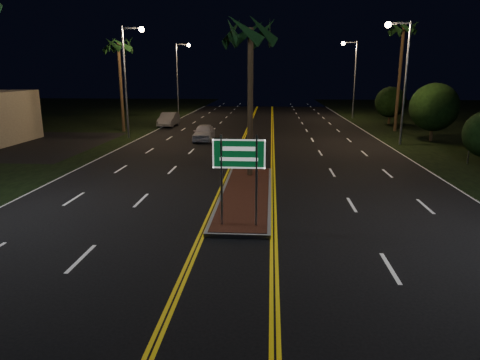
# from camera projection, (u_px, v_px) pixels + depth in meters

# --- Properties ---
(ground) EXTENTS (120.00, 120.00, 0.00)m
(ground) POSITION_uv_depth(u_px,v_px,m) (232.00, 263.00, 12.39)
(ground) COLOR black
(ground) RESTS_ON ground
(median_island) EXTENTS (2.25, 10.25, 0.17)m
(median_island) POSITION_uv_depth(u_px,v_px,m) (246.00, 194.00, 19.15)
(median_island) COLOR gray
(median_island) RESTS_ON ground
(highway_sign) EXTENTS (1.80, 0.08, 3.20)m
(highway_sign) POSITION_uv_depth(u_px,v_px,m) (239.00, 162.00, 14.52)
(highway_sign) COLOR gray
(highway_sign) RESTS_ON ground
(streetlight_left_mid) EXTENTS (1.91, 0.44, 9.00)m
(streetlight_left_mid) POSITION_uv_depth(u_px,v_px,m) (129.00, 69.00, 34.98)
(streetlight_left_mid) COLOR gray
(streetlight_left_mid) RESTS_ON ground
(streetlight_left_far) EXTENTS (1.91, 0.44, 9.00)m
(streetlight_left_far) POSITION_uv_depth(u_px,v_px,m) (180.00, 71.00, 54.33)
(streetlight_left_far) COLOR gray
(streetlight_left_far) RESTS_ON ground
(streetlight_right_mid) EXTENTS (1.91, 0.44, 9.00)m
(streetlight_right_mid) POSITION_uv_depth(u_px,v_px,m) (401.00, 69.00, 31.56)
(streetlight_right_mid) COLOR gray
(streetlight_right_mid) RESTS_ON ground
(streetlight_right_far) EXTENTS (1.91, 0.44, 9.00)m
(streetlight_right_far) POSITION_uv_depth(u_px,v_px,m) (352.00, 70.00, 50.91)
(streetlight_right_far) COLOR gray
(streetlight_right_far) RESTS_ON ground
(palm_median) EXTENTS (2.40, 2.40, 8.30)m
(palm_median) POSITION_uv_depth(u_px,v_px,m) (251.00, 32.00, 20.78)
(palm_median) COLOR #382819
(palm_median) RESTS_ON ground
(palm_left_far) EXTENTS (2.40, 2.40, 8.80)m
(palm_left_far) POSITION_uv_depth(u_px,v_px,m) (118.00, 46.00, 38.50)
(palm_left_far) COLOR #382819
(palm_left_far) RESTS_ON ground
(palm_right_far) EXTENTS (2.40, 2.40, 10.30)m
(palm_right_far) POSITION_uv_depth(u_px,v_px,m) (404.00, 30.00, 38.30)
(palm_right_far) COLOR #382819
(palm_right_far) RESTS_ON ground
(shrub_mid) EXTENTS (3.78, 3.78, 4.62)m
(shrub_mid) POSITION_uv_depth(u_px,v_px,m) (434.00, 107.00, 33.97)
(shrub_mid) COLOR #382819
(shrub_mid) RESTS_ON ground
(shrub_far) EXTENTS (3.24, 3.24, 3.96)m
(shrub_far) POSITION_uv_depth(u_px,v_px,m) (391.00, 102.00, 45.69)
(shrub_far) COLOR #382819
(shrub_far) RESTS_ON ground
(car_near) EXTENTS (2.11, 4.68, 1.54)m
(car_near) POSITION_uv_depth(u_px,v_px,m) (204.00, 131.00, 34.73)
(car_near) COLOR white
(car_near) RESTS_ON ground
(car_far) EXTENTS (2.11, 4.90, 1.63)m
(car_far) POSITION_uv_depth(u_px,v_px,m) (169.00, 118.00, 44.16)
(car_far) COLOR #9A9BA3
(car_far) RESTS_ON ground
(warning_sign) EXTENTS (0.95, 0.24, 2.32)m
(warning_sign) POSITION_uv_depth(u_px,v_px,m) (470.00, 140.00, 25.56)
(warning_sign) COLOR gray
(warning_sign) RESTS_ON ground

